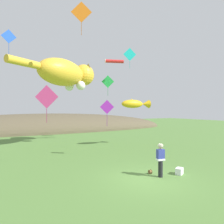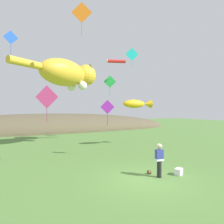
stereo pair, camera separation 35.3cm
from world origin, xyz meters
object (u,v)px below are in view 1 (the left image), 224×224
at_px(festival_attendant, 160,159).
at_px(kite_giant_cat, 67,74).
at_px(kite_diamond_violet, 107,107).
at_px(kite_diamond_blue, 9,37).
at_px(kite_diamond_teal, 130,55).
at_px(kite_spool, 150,172).
at_px(kite_fish_windsock, 135,104).
at_px(kite_tube_streamer, 114,61).
at_px(kite_diamond_green, 108,82).
at_px(picnic_cooler, 179,171).
at_px(kite_diamond_pink, 47,97).
at_px(kite_diamond_orange, 81,12).

relative_size(festival_attendant, kite_giant_cat, 0.20).
bearing_deg(kite_diamond_violet, kite_diamond_blue, 148.22).
bearing_deg(kite_diamond_teal, kite_spool, -117.70).
height_order(kite_spool, kite_fish_windsock, kite_fish_windsock).
height_order(kite_tube_streamer, kite_diamond_green, kite_tube_streamer).
xyz_separation_m(festival_attendant, kite_diamond_teal, (5.62, 11.67, 9.20)).
xyz_separation_m(picnic_cooler, kite_diamond_green, (1.82, 12.45, 6.67)).
bearing_deg(kite_diamond_pink, kite_diamond_violet, 4.12).
height_order(kite_spool, picnic_cooler, picnic_cooler).
height_order(kite_fish_windsock, kite_diamond_teal, kite_diamond_teal).
xyz_separation_m(picnic_cooler, kite_diamond_blue, (-8.31, 9.47, 9.11)).
distance_m(kite_diamond_violet, kite_diamond_green, 8.46).
relative_size(kite_tube_streamer, kite_diamond_orange, 0.86).
relative_size(kite_diamond_violet, kite_diamond_teal, 0.81).
bearing_deg(festival_attendant, kite_diamond_pink, 135.31).
xyz_separation_m(kite_diamond_green, kite_diamond_pink, (-8.04, -7.34, -2.44)).
relative_size(kite_giant_cat, kite_fish_windsock, 2.80).
xyz_separation_m(festival_attendant, kite_diamond_orange, (-2.50, 5.51, 9.64)).
relative_size(kite_diamond_green, kite_diamond_pink, 0.98).
height_order(kite_tube_streamer, kite_diamond_violet, kite_tube_streamer).
relative_size(kite_spool, picnic_cooler, 0.39).
bearing_deg(picnic_cooler, kite_spool, 148.72).
xyz_separation_m(kite_fish_windsock, kite_diamond_teal, (1.48, 3.32, 5.94)).
height_order(kite_diamond_orange, kite_diamond_teal, kite_diamond_orange).
height_order(picnic_cooler, kite_diamond_orange, kite_diamond_orange).
bearing_deg(kite_giant_cat, kite_diamond_teal, 1.70).
relative_size(kite_diamond_orange, kite_diamond_blue, 1.21).
height_order(kite_fish_windsock, kite_tube_streamer, kite_tube_streamer).
bearing_deg(kite_giant_cat, kite_diamond_orange, -95.40).
xyz_separation_m(kite_tube_streamer, kite_diamond_green, (-0.09, 1.33, -2.07)).
height_order(picnic_cooler, kite_diamond_green, kite_diamond_green).
bearing_deg(kite_diamond_green, kite_diamond_blue, -163.61).
bearing_deg(kite_diamond_orange, kite_diamond_pink, -167.55).
xyz_separation_m(festival_attendant, kite_giant_cat, (-1.94, 11.44, 6.24)).
relative_size(kite_diamond_violet, kite_diamond_orange, 0.82).
bearing_deg(kite_giant_cat, festival_attendant, -80.40).
bearing_deg(festival_attendant, kite_spool, 102.73).
distance_m(kite_giant_cat, kite_diamond_teal, 8.12).
height_order(kite_giant_cat, kite_fish_windsock, kite_giant_cat).
distance_m(kite_spool, kite_giant_cat, 13.01).
relative_size(festival_attendant, picnic_cooler, 3.05).
relative_size(kite_giant_cat, kite_diamond_orange, 3.70).
relative_size(kite_diamond_green, kite_diamond_orange, 0.97).
distance_m(picnic_cooler, kite_diamond_green, 14.24).
bearing_deg(kite_diamond_blue, kite_diamond_pink, -64.49).
bearing_deg(kite_fish_windsock, kite_diamond_blue, 175.09).
bearing_deg(kite_diamond_teal, kite_diamond_blue, -169.49).
height_order(kite_spool, kite_tube_streamer, kite_tube_streamer).
relative_size(kite_tube_streamer, kite_diamond_teal, 0.84).
height_order(kite_fish_windsock, kite_diamond_blue, kite_diamond_blue).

